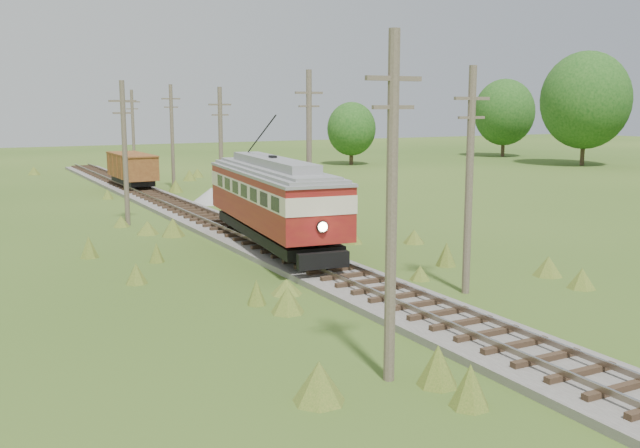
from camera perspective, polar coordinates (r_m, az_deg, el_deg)
railbed_main at (r=40.13m, az=-6.89°, el=-0.57°), size 3.60×96.00×0.57m
streetcar at (r=34.83m, az=-3.77°, el=2.31°), size 4.73×13.61×6.16m
gondola at (r=62.28m, az=-14.81°, el=4.38°), size 2.63×7.82×2.59m
gravel_pile at (r=53.15m, az=-8.49°, el=2.23°), size 3.18×3.37×1.16m
utility_pole_r_2 at (r=27.38m, az=11.86°, el=3.56°), size 1.60×0.30×8.60m
utility_pole_r_3 at (r=38.18m, az=-0.88°, el=5.69°), size 1.60×0.30×9.00m
utility_pole_r_4 at (r=50.02m, az=-7.94°, el=6.15°), size 1.60×0.30×8.40m
utility_pole_r_5 at (r=62.48m, az=-11.74°, el=6.92°), size 1.60×0.30×8.90m
utility_pole_r_6 at (r=74.99m, az=-14.72°, el=7.12°), size 1.60×0.30×8.70m
utility_pole_l_a at (r=18.11m, az=5.75°, el=1.43°), size 1.60×0.30×9.00m
utility_pole_l_b at (r=44.06m, az=-15.35°, el=5.59°), size 1.60×0.30×8.60m
tree_right_4 at (r=91.42m, az=20.48°, el=9.26°), size 10.50×10.50×13.53m
tree_right_5 at (r=104.11m, az=14.53°, el=8.65°), size 8.40×8.40×10.82m
tree_mid_b at (r=87.00m, az=2.53°, el=7.61°), size 5.88×5.88×7.57m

